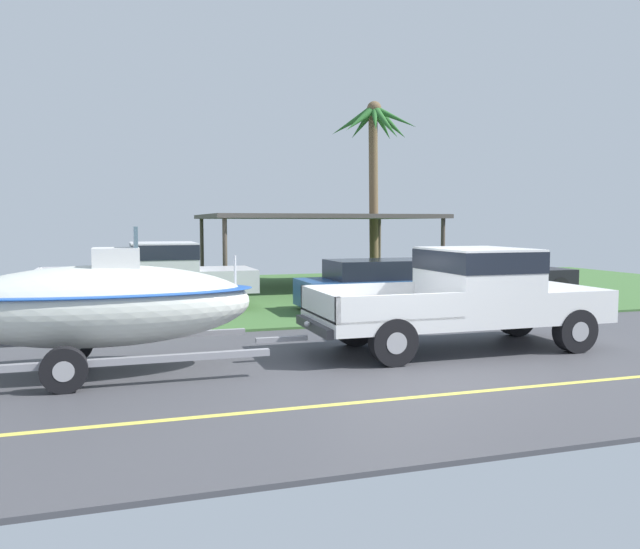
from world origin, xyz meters
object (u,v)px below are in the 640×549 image
(boat_on_trailer, at_px, (100,305))
(carport_awning, at_px, (315,218))
(parked_sedan_near, at_px, (502,276))
(parked_pickup_background, at_px, (162,273))
(palm_tree_near_right, at_px, (375,141))
(pickup_truck_towing, at_px, (475,293))
(parked_sedan_far, at_px, (385,286))

(boat_on_trailer, relative_size, carport_awning, 0.77)
(parked_sedan_near, height_order, carport_awning, carport_awning)
(parked_pickup_background, distance_m, carport_awning, 7.30)
(carport_awning, distance_m, palm_tree_near_right, 4.89)
(parked_pickup_background, bearing_deg, pickup_truck_towing, -52.35)
(carport_awning, bearing_deg, parked_pickup_background, -141.54)
(parked_pickup_background, bearing_deg, parked_sedan_far, -16.55)
(parked_sedan_near, distance_m, carport_awning, 6.76)
(parked_sedan_near, relative_size, carport_awning, 0.55)
(boat_on_trailer, distance_m, parked_sedan_near, 13.87)
(parked_sedan_far, xyz_separation_m, palm_tree_near_right, (3.12, 8.25, 4.91))
(parked_sedan_near, bearing_deg, parked_pickup_background, -178.70)
(boat_on_trailer, bearing_deg, parked_sedan_near, 30.54)
(palm_tree_near_right, bearing_deg, carport_awning, -146.11)
(boat_on_trailer, xyz_separation_m, palm_tree_near_right, (10.16, 13.38, 4.50))
(parked_pickup_background, xyz_separation_m, palm_tree_near_right, (8.77, 6.57, 4.56))
(pickup_truck_towing, bearing_deg, parked_sedan_near, 53.06)
(parked_sedan_far, bearing_deg, parked_pickup_background, 163.45)
(parked_sedan_near, height_order, palm_tree_near_right, palm_tree_near_right)
(boat_on_trailer, height_order, carport_awning, carport_awning)
(carport_awning, height_order, palm_tree_near_right, palm_tree_near_right)
(boat_on_trailer, relative_size, palm_tree_near_right, 0.84)
(pickup_truck_towing, relative_size, palm_tree_near_right, 0.80)
(carport_awning, relative_size, palm_tree_near_right, 1.09)
(parked_pickup_background, distance_m, palm_tree_near_right, 11.87)
(boat_on_trailer, relative_size, parked_pickup_background, 1.04)
(boat_on_trailer, height_order, palm_tree_near_right, palm_tree_near_right)
(parked_pickup_background, relative_size, palm_tree_near_right, 0.80)
(parked_sedan_near, xyz_separation_m, carport_awning, (-4.96, 4.20, 1.86))
(pickup_truck_towing, distance_m, parked_sedan_near, 8.82)
(parked_sedan_far, bearing_deg, pickup_truck_towing, -94.47)
(palm_tree_near_right, bearing_deg, parked_sedan_near, -74.29)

